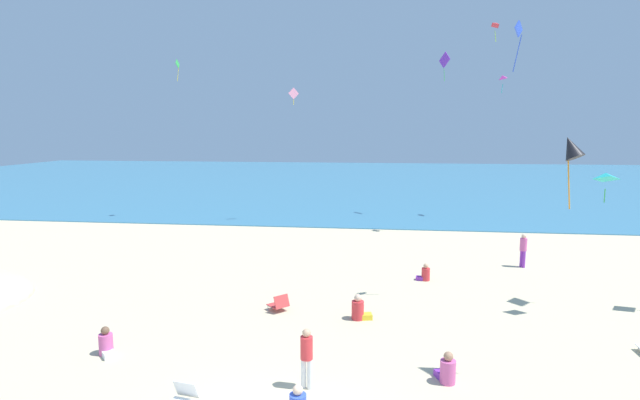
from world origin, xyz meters
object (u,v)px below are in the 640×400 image
Objects in this scene: kite_purple at (445,60)px; kite_pink at (294,94)px; beach_chair_mid_beach at (279,303)px; person_4 at (307,354)px; kite_teal at (606,176)px; kite_blue at (518,33)px; person_0 at (359,310)px; person_1 at (447,371)px; kite_black at (571,148)px; person_6 at (106,344)px; kite_green at (178,65)px; person_2 at (523,248)px; kite_magenta at (502,77)px; kite_red at (497,25)px; beach_chair_near_camera at (182,398)px; person_7 at (425,274)px.

kite_purple is 1.83× the size of kite_pink.
person_4 is (1.66, -4.83, 0.58)m from beach_chair_mid_beach.
kite_teal is at bearing -131.62° from beach_chair_mid_beach.
kite_blue is 5.33m from kite_teal.
person_0 is 4.39m from person_1.
kite_black is at bearing -47.22° from person_0.
kite_blue is at bearing -47.26° from person_1.
person_4 is 1.88× the size of person_6.
person_4 is 25.65m from kite_green.
kite_green reaches higher than person_2.
kite_magenta is at bearing -119.58° from person_2.
kite_pink is at bearing 167.29° from kite_red.
beach_chair_mid_beach is 0.51× the size of kite_blue.
person_1 is 22.71m from kite_pink.
kite_magenta is (3.70, -0.35, -1.19)m from kite_purple.
person_6 is 12.73m from kite_black.
kite_blue reaches higher than person_1.
kite_magenta is at bearing 164.55° from beach_chair_near_camera.
kite_blue is (-1.77, -11.59, -2.52)m from kite_red.
kite_pink is at bearing 116.48° from kite_black.
kite_magenta reaches higher than kite_black.
kite_blue reaches higher than person_0.
beach_chair_mid_beach is 11.17m from kite_teal.
person_0 is 1.06× the size of person_1.
beach_chair_near_camera is 0.70× the size of kite_red.
kite_green is 0.82× the size of kite_black.
person_6 is (-3.99, -3.76, 0.02)m from beach_chair_mid_beach.
kite_black reaches higher than person_7.
person_0 reaches higher than person_6.
kite_red reaches higher than kite_blue.
kite_red reaches higher than beach_chair_near_camera.
person_4 is at bearing -114.87° from person_0.
kite_red is (10.31, 19.27, 11.40)m from beach_chair_near_camera.
beach_chair_mid_beach is 0.99× the size of person_0.
person_2 is at bearing -25.85° from kite_green.
kite_teal reaches higher than person_1.
kite_purple is at bearing -102.72° from person_2.
beach_chair_near_camera is 0.51× the size of person_4.
person_2 is at bearing 96.32° from kite_teal.
beach_chair_near_camera is at bearing 65.44° from person_7.
person_4 is at bearing -79.29° from kite_pink.
kite_magenta is (8.43, 19.23, 9.13)m from person_0.
beach_chair_near_camera is 6.17m from person_1.
beach_chair_near_camera is 25.87m from kite_green.
person_6 is 28.69m from kite_magenta.
kite_red is at bearing -108.87° from person_7.
person_7 is (6.04, 10.15, -0.01)m from beach_chair_near_camera.
kite_blue is at bearing -55.14° from kite_pink.
kite_pink is (-7.40, 11.76, 8.03)m from person_7.
kite_green is at bearing -13.61° from beach_chair_mid_beach.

